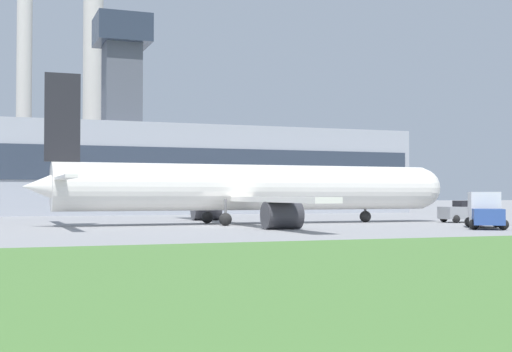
# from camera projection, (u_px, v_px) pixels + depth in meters

# --- Properties ---
(ground_plane) EXTENTS (400.00, 400.00, 0.00)m
(ground_plane) POSITION_uv_depth(u_px,v_px,m) (224.00, 226.00, 51.60)
(ground_plane) COLOR gray
(terminal_building) EXTENTS (68.44, 12.44, 23.47)m
(terminal_building) POSITION_uv_depth(u_px,v_px,m) (133.00, 167.00, 84.73)
(terminal_building) COLOR #9EA3AD
(terminal_building) RESTS_ON ground_plane
(smokestack_left) EXTENTS (2.62, 2.62, 39.47)m
(smokestack_left) POSITION_uv_depth(u_px,v_px,m) (24.00, 78.00, 106.84)
(smokestack_left) COLOR beige
(smokestack_left) RESTS_ON ground_plane
(smokestack_right) EXTENTS (3.72, 3.72, 43.25)m
(smokestack_right) POSITION_uv_depth(u_px,v_px,m) (93.00, 75.00, 115.53)
(smokestack_right) COLOR beige
(smokestack_right) RESTS_ON ground_plane
(airplane) EXTENTS (33.92, 32.62, 10.90)m
(airplane) POSITION_uv_depth(u_px,v_px,m) (248.00, 188.00, 55.14)
(airplane) COLOR white
(airplane) RESTS_ON ground_plane
(pushback_tug) EXTENTS (4.00, 2.33, 1.79)m
(pushback_tug) POSITION_uv_depth(u_px,v_px,m) (464.00, 213.00, 58.50)
(pushback_tug) COLOR gray
(pushback_tug) RESTS_ON ground_plane
(baggage_truck) EXTENTS (4.72, 5.83, 2.46)m
(baggage_truck) POSITION_uv_depth(u_px,v_px,m) (485.00, 210.00, 48.31)
(baggage_truck) COLOR #2D4C93
(baggage_truck) RESTS_ON ground_plane
(traffic_cone_near_nose) EXTENTS (0.47, 0.47, 0.50)m
(traffic_cone_near_nose) POSITION_uv_depth(u_px,v_px,m) (480.00, 223.00, 51.25)
(traffic_cone_near_nose) COLOR black
(traffic_cone_near_nose) RESTS_ON ground_plane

